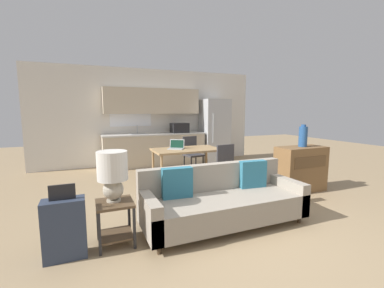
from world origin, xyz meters
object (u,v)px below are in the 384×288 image
at_px(vase, 303,136).
at_px(suitcase, 65,228).
at_px(credenza, 301,169).
at_px(dining_chair_near_right, 222,163).
at_px(dining_chair_far_right, 192,152).
at_px(dining_table, 186,152).
at_px(laptop, 176,147).
at_px(table_lamp, 113,172).
at_px(couch, 222,201).
at_px(refrigerator, 214,130).
at_px(side_table, 115,216).

xyz_separation_m(vase, suitcase, (-4.09, -0.81, -0.73)).
distance_m(credenza, dining_chair_near_right, 1.52).
relative_size(dining_chair_far_right, suitcase, 1.12).
xyz_separation_m(dining_table, laptop, (-0.20, 0.08, 0.11)).
bearing_deg(credenza, laptop, 142.74).
relative_size(table_lamp, dining_chair_far_right, 0.65).
bearing_deg(credenza, couch, -161.88).
bearing_deg(dining_chair_near_right, dining_table, -64.29).
height_order(dining_chair_far_right, laptop, laptop).
distance_m(refrigerator, dining_table, 2.49).
xyz_separation_m(dining_table, couch, (-0.32, -2.14, -0.33)).
bearing_deg(credenza, dining_chair_near_right, 151.72).
height_order(dining_table, couch, couch).
height_order(refrigerator, couch, refrigerator).
relative_size(table_lamp, suitcase, 0.73).
height_order(dining_chair_near_right, suitcase, dining_chair_near_right).
height_order(refrigerator, credenza, refrigerator).
bearing_deg(dining_table, suitcase, -135.25).
bearing_deg(vase, credenza, -153.20).
bearing_deg(couch, credenza, 18.12).
bearing_deg(table_lamp, credenza, 10.67).
xyz_separation_m(refrigerator, vase, (0.19, -3.27, 0.12)).
bearing_deg(table_lamp, refrigerator, 49.44).
xyz_separation_m(dining_chair_far_right, suitcase, (-2.70, -2.97, -0.18)).
xyz_separation_m(refrigerator, dining_chair_far_right, (-1.20, -1.10, -0.43)).
xyz_separation_m(credenza, dining_chair_far_right, (-1.36, 2.18, 0.07)).
bearing_deg(couch, dining_chair_far_right, 75.06).
bearing_deg(table_lamp, couch, -1.13).
bearing_deg(dining_chair_near_right, refrigerator, -121.79).
bearing_deg(suitcase, side_table, 9.49).
relative_size(dining_table, side_table, 2.79).
distance_m(couch, vase, 2.39).
xyz_separation_m(table_lamp, suitcase, (-0.52, -0.12, -0.53)).
height_order(side_table, table_lamp, table_lamp).
distance_m(couch, dining_chair_far_right, 2.98).
bearing_deg(laptop, dining_chair_far_right, 79.26).
xyz_separation_m(refrigerator, couch, (-1.97, -3.98, -0.61)).
relative_size(couch, table_lamp, 3.77).
height_order(side_table, dining_chair_near_right, dining_chair_near_right).
bearing_deg(laptop, refrigerator, 77.47).
relative_size(side_table, vase, 1.21).
distance_m(dining_chair_far_right, laptop, 0.96).
bearing_deg(side_table, vase, 11.41).
xyz_separation_m(table_lamp, dining_chair_near_right, (2.20, 1.39, -0.35)).
bearing_deg(credenza, side_table, -168.75).
bearing_deg(credenza, table_lamp, -169.33).
bearing_deg(refrigerator, laptop, -136.37).
distance_m(side_table, vase, 3.71).
bearing_deg(dining_chair_far_right, credenza, -66.36).
height_order(table_lamp, vase, vase).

